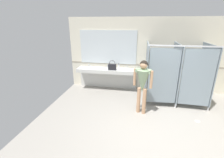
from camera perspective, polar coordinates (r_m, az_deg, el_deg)
The scene contains 10 objects.
ground_plane at distance 4.46m, azimuth 14.44°, elevation -18.86°, with size 6.74×6.51×0.10m, color gray.
wall_back at distance 6.65m, azimuth 13.89°, elevation 8.23°, with size 6.74×0.12×2.88m, color beige.
wall_back_tile_band at distance 6.67m, azimuth 13.65°, elevation 4.84°, with size 6.74×0.01×0.06m, color #9E937F.
vanity_counter at distance 6.69m, azimuth -1.71°, elevation 1.96°, with size 2.42×0.58×1.01m.
mirror_panel at distance 6.65m, azimuth -1.44°, elevation 11.21°, with size 2.32×0.02×1.34m, color silver.
bathroom_stalls at distance 5.85m, azimuth 21.95°, elevation 2.13°, with size 2.06×1.51×2.05m.
person_standing at distance 4.78m, azimuth 10.83°, elevation -0.68°, with size 0.56×0.51×1.66m.
handbag at distance 6.32m, azimuth 0.07°, elevation 4.37°, with size 0.31×0.13×0.39m.
soap_dispenser at distance 6.60m, azimuth 2.39°, elevation 4.58°, with size 0.07×0.07×0.19m.
floor_drain_cover at distance 5.34m, azimuth 28.06°, elevation -13.08°, with size 0.14×0.14×0.01m, color #B7BABF.
Camera 1 is at (-0.45, -3.51, 2.67)m, focal length 25.77 mm.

